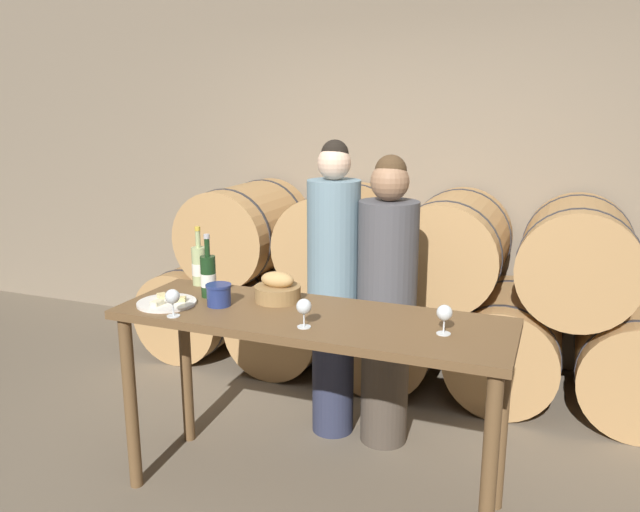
{
  "coord_description": "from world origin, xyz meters",
  "views": [
    {
      "loc": [
        1.03,
        -2.51,
        1.87
      ],
      "look_at": [
        0.0,
        0.12,
        1.19
      ],
      "focal_mm": 35.0,
      "sensor_mm": 36.0,
      "label": 1
    }
  ],
  "objects": [
    {
      "name": "wine_glass_far_left",
      "position": [
        -0.57,
        -0.25,
        1.03
      ],
      "size": [
        0.07,
        0.07,
        0.13
      ],
      "color": "white",
      "rests_on": "tasting_table"
    },
    {
      "name": "blue_crock",
      "position": [
        -0.46,
        -0.03,
        1.0
      ],
      "size": [
        0.12,
        0.12,
        0.11
      ],
      "color": "navy",
      "rests_on": "tasting_table"
    },
    {
      "name": "tasting_table",
      "position": [
        0.0,
        0.0,
        0.8
      ],
      "size": [
        1.83,
        0.6,
        0.94
      ],
      "color": "brown",
      "rests_on": "ground_plane"
    },
    {
      "name": "cheese_plate",
      "position": [
        -0.7,
        -0.11,
        0.95
      ],
      "size": [
        0.28,
        0.28,
        0.04
      ],
      "color": "white",
      "rests_on": "tasting_table"
    },
    {
      "name": "wine_glass_center",
      "position": [
        0.61,
        -0.03,
        1.03
      ],
      "size": [
        0.07,
        0.07,
        0.13
      ],
      "color": "white",
      "rests_on": "tasting_table"
    },
    {
      "name": "wine_bottle_red",
      "position": [
        -0.58,
        0.07,
        1.05
      ],
      "size": [
        0.08,
        0.08,
        0.32
      ],
      "color": "#193819",
      "rests_on": "tasting_table"
    },
    {
      "name": "wine_bottle_white",
      "position": [
        -0.74,
        0.24,
        1.05
      ],
      "size": [
        0.08,
        0.08,
        0.32
      ],
      "color": "#ADBC7F",
      "rests_on": "tasting_table"
    },
    {
      "name": "bread_basket",
      "position": [
        -0.23,
        0.14,
        0.99
      ],
      "size": [
        0.23,
        0.23,
        0.15
      ],
      "color": "olive",
      "rests_on": "tasting_table"
    },
    {
      "name": "barrel_stack",
      "position": [
        0.0,
        1.55,
        0.62
      ],
      "size": [
        3.77,
        0.92,
        1.32
      ],
      "color": "tan",
      "rests_on": "ground_plane"
    },
    {
      "name": "ground_plane",
      "position": [
        0.0,
        0.0,
        0.0
      ],
      "size": [
        10.0,
        10.0,
        0.0
      ],
      "primitive_type": "plane",
      "color": "#726654"
    },
    {
      "name": "person_right",
      "position": [
        0.18,
        0.65,
        0.84
      ],
      "size": [
        0.32,
        0.32,
        1.63
      ],
      "color": "#4C4238",
      "rests_on": "ground_plane"
    },
    {
      "name": "stone_wall_back",
      "position": [
        0.0,
        2.12,
        1.6
      ],
      "size": [
        10.0,
        0.12,
        3.2
      ],
      "color": "gray",
      "rests_on": "ground_plane"
    },
    {
      "name": "wine_glass_left",
      "position": [
        0.04,
        -0.16,
        1.03
      ],
      "size": [
        0.07,
        0.07,
        0.13
      ],
      "color": "white",
      "rests_on": "tasting_table"
    },
    {
      "name": "person_left",
      "position": [
        -0.13,
        0.65,
        0.88
      ],
      "size": [
        0.29,
        0.29,
        1.7
      ],
      "color": "#2D334C",
      "rests_on": "ground_plane"
    }
  ]
}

